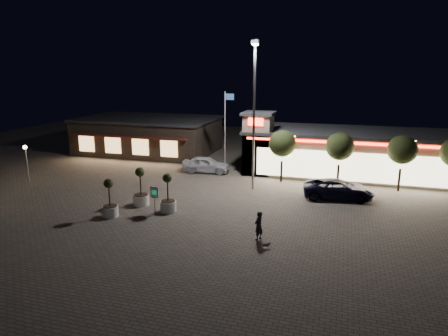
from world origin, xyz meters
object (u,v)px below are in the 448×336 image
(planter_left, at_px, (141,194))
(pickup_truck, at_px, (338,189))
(white_sedan, at_px, (206,164))
(planter_mid, at_px, (110,205))
(valet_sign, at_px, (155,195))
(pedestrian, at_px, (259,226))

(planter_left, bearing_deg, pickup_truck, 22.80)
(white_sedan, bearing_deg, planter_left, 167.79)
(planter_left, xyz_separation_m, planter_mid, (-0.91, -2.81, -0.07))
(valet_sign, bearing_deg, pedestrian, -16.21)
(white_sedan, height_order, pedestrian, pedestrian)
(pedestrian, xyz_separation_m, planter_mid, (-10.78, 0.85, -0.05))
(white_sedan, relative_size, planter_left, 1.62)
(pickup_truck, distance_m, white_sedan, 13.74)
(pickup_truck, bearing_deg, pedestrian, 149.05)
(white_sedan, xyz_separation_m, planter_mid, (-2.36, -13.63, 0.03))
(white_sedan, bearing_deg, pedestrian, -154.39)
(pickup_truck, height_order, white_sedan, white_sedan)
(pickup_truck, xyz_separation_m, pedestrian, (-4.45, -9.69, 0.13))
(pickup_truck, relative_size, white_sedan, 1.16)
(white_sedan, distance_m, pedestrian, 16.76)
(planter_left, bearing_deg, pedestrian, -20.37)
(pedestrian, distance_m, planter_left, 10.53)
(pedestrian, xyz_separation_m, planter_left, (-9.87, 3.67, 0.01))
(planter_left, relative_size, valet_sign, 1.48)
(white_sedan, distance_m, valet_sign, 12.16)
(planter_left, distance_m, valet_sign, 2.29)
(pickup_truck, distance_m, valet_sign, 14.52)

